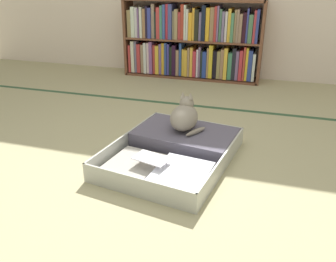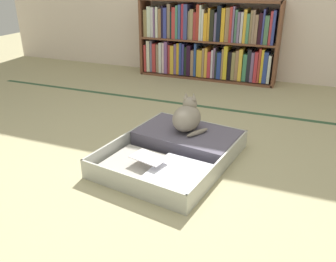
% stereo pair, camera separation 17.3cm
% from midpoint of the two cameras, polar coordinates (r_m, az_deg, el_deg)
% --- Properties ---
extents(ground_plane, '(10.00, 10.00, 0.00)m').
position_cam_midpoint_polar(ground_plane, '(2.10, -4.34, -7.55)').
color(ground_plane, tan).
extents(tatami_border, '(4.80, 0.05, 0.00)m').
position_cam_midpoint_polar(tatami_border, '(3.21, 3.79, 4.09)').
color(tatami_border, '#315235').
rests_on(tatami_border, ground_plane).
extents(bookshelf, '(1.58, 0.28, 0.88)m').
position_cam_midpoint_polar(bookshelf, '(4.08, 2.55, 14.50)').
color(bookshelf, brown).
rests_on(bookshelf, ground_plane).
extents(open_suitcase, '(0.84, 1.00, 0.12)m').
position_cam_midpoint_polar(open_suitcase, '(2.29, -0.61, -3.06)').
color(open_suitcase, '#B9BAAE').
rests_on(open_suitcase, ground_plane).
extents(black_cat, '(0.25, 0.27, 0.26)m').
position_cam_midpoint_polar(black_cat, '(2.38, 0.72, 2.38)').
color(black_cat, gray).
rests_on(black_cat, open_suitcase).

